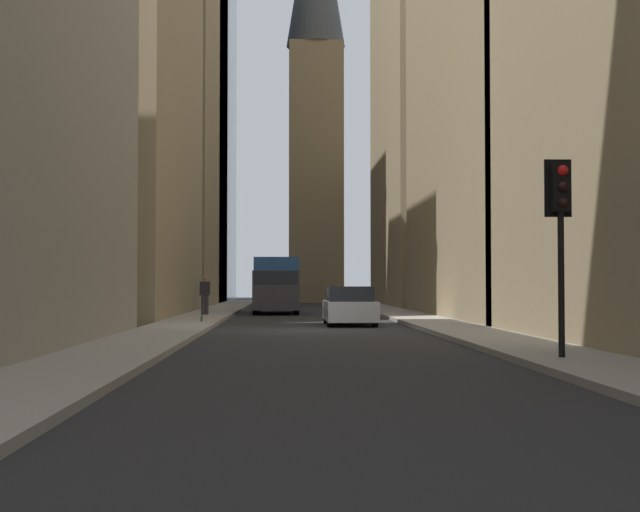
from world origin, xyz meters
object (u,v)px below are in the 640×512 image
delivery_truck (277,285)px  discarded_bottle (202,319)px  traffic_light_foreground (561,211)px  pedestrian (205,293)px  sedan_silver (350,307)px

delivery_truck → discarded_bottle: (-12.81, 2.59, -1.21)m
traffic_light_foreground → discarded_bottle: size_ratio=13.88×
traffic_light_foreground → pedestrian: traffic_light_foreground is taller
sedan_silver → delivery_truck: bearing=12.4°
sedan_silver → traffic_light_foreground: (-15.68, -2.83, 2.23)m
sedan_silver → discarded_bottle: (-0.07, 5.39, -0.42)m
delivery_truck → sedan_silver: delivery_truck is taller
delivery_truck → discarded_bottle: 13.12m
sedan_silver → traffic_light_foreground: size_ratio=1.15×
traffic_light_foreground → delivery_truck: bearing=11.2°
delivery_truck → traffic_light_foreground: (-28.42, -5.63, 1.43)m
sedan_silver → pedestrian: bearing=39.4°
delivery_truck → sedan_silver: (-12.74, -2.80, -0.80)m
delivery_truck → discarded_bottle: bearing=168.6°
delivery_truck → sedan_silver: 13.06m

